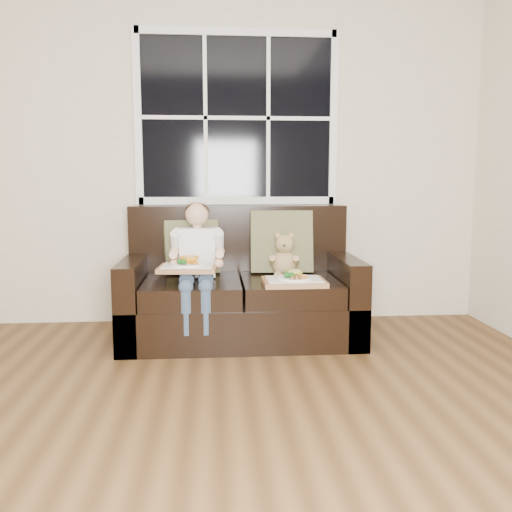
{
  "coord_description": "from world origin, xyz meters",
  "views": [
    {
      "loc": [
        0.06,
        -1.94,
        1.16
      ],
      "look_at": [
        0.35,
        1.85,
        0.63
      ],
      "focal_mm": 38.0,
      "sensor_mm": 36.0,
      "label": 1
    }
  ],
  "objects": [
    {
      "name": "child",
      "position": [
        -0.07,
        1.9,
        0.64
      ],
      "size": [
        0.37,
        0.59,
        0.85
      ],
      "color": "white",
      "rests_on": "loveseat"
    },
    {
      "name": "tray_right",
      "position": [
        0.6,
        1.67,
        0.48
      ],
      "size": [
        0.43,
        0.33,
        0.1
      ],
      "rotation": [
        0.0,
        0.0,
        0.01
      ],
      "color": "#8F5F40",
      "rests_on": "loveseat"
    },
    {
      "name": "pillow_left",
      "position": [
        -0.12,
        2.17,
        0.65
      ],
      "size": [
        0.43,
        0.26,
        0.42
      ],
      "rotation": [
        -0.21,
        0.0,
        0.19
      ],
      "color": "brown",
      "rests_on": "loveseat"
    },
    {
      "name": "teddy_bear",
      "position": [
        0.58,
        2.05,
        0.58
      ],
      "size": [
        0.21,
        0.26,
        0.34
      ],
      "rotation": [
        0.0,
        0.0,
        -0.13
      ],
      "color": "#A58757",
      "rests_on": "loveseat"
    },
    {
      "name": "room_walls",
      "position": [
        0.0,
        0.0,
        1.59
      ],
      "size": [
        4.52,
        5.02,
        2.71
      ],
      "color": "beige",
      "rests_on": "ground"
    },
    {
      "name": "window_back",
      "position": [
        0.25,
        2.48,
        1.65
      ],
      "size": [
        1.62,
        0.04,
        1.37
      ],
      "color": "black",
      "rests_on": "room_walls"
    },
    {
      "name": "pillow_right",
      "position": [
        0.57,
        2.17,
        0.69
      ],
      "size": [
        0.48,
        0.24,
        0.49
      ],
      "rotation": [
        -0.21,
        0.0,
        -0.05
      ],
      "color": "brown",
      "rests_on": "loveseat"
    },
    {
      "name": "loveseat",
      "position": [
        0.25,
        2.02,
        0.31
      ],
      "size": [
        1.7,
        0.92,
        0.96
      ],
      "color": "black",
      "rests_on": "ground"
    },
    {
      "name": "tray_left",
      "position": [
        -0.13,
        1.74,
        0.58
      ],
      "size": [
        0.42,
        0.33,
        0.09
      ],
      "rotation": [
        0.0,
        0.0,
        -0.08
      ],
      "color": "#8F5F40",
      "rests_on": "child"
    },
    {
      "name": "ground",
      "position": [
        0.0,
        0.0,
        0.0
      ],
      "size": [
        5.0,
        5.0,
        0.0
      ],
      "primitive_type": "plane",
      "color": "brown",
      "rests_on": "ground"
    }
  ]
}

